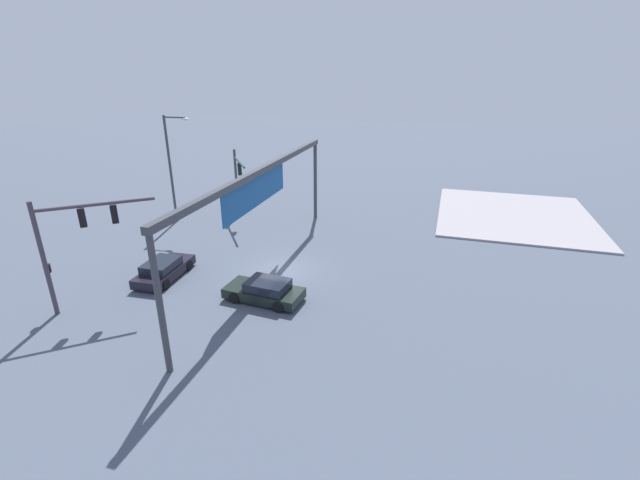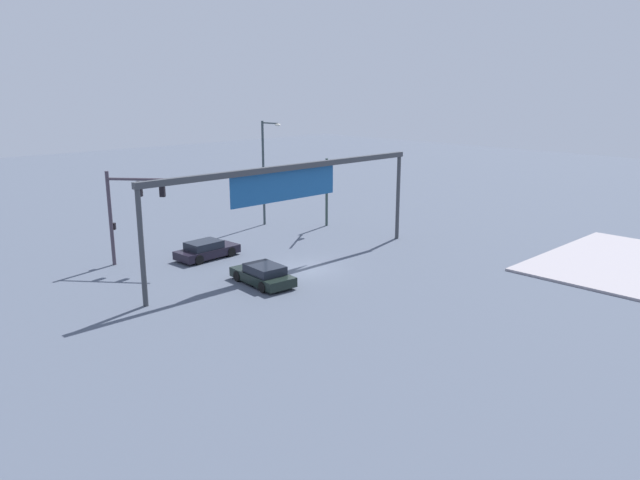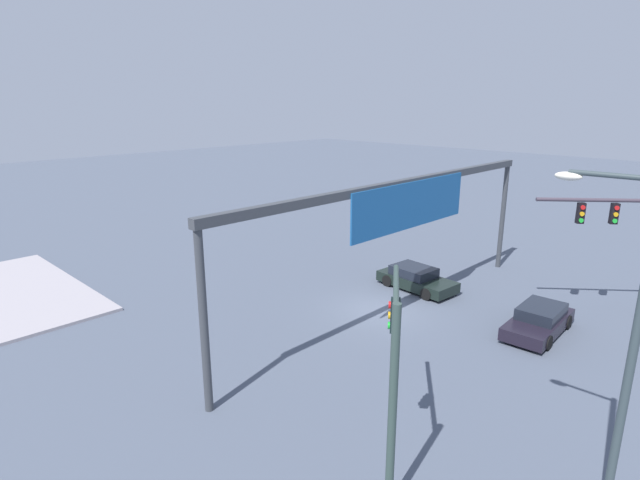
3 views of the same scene
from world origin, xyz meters
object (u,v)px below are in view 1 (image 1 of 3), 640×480
(traffic_signal_near_corner, at_px, (238,175))
(streetlamp_curved_arm, at_px, (172,163))
(traffic_signal_opposite_side, at_px, (70,236))
(sedan_car_approaching, at_px, (164,269))
(sedan_car_waiting_far, at_px, (265,291))

(traffic_signal_near_corner, height_order, streetlamp_curved_arm, streetlamp_curved_arm)
(traffic_signal_near_corner, distance_m, traffic_signal_opposite_side, 16.37)
(sedan_car_approaching, distance_m, sedan_car_waiting_far, 7.02)
(streetlamp_curved_arm, xyz_separation_m, sedan_car_approaching, (-9.39, -5.14, -4.35))
(streetlamp_curved_arm, bearing_deg, sedan_car_waiting_far, -42.49)
(traffic_signal_near_corner, relative_size, traffic_signal_opposite_side, 0.92)
(sedan_car_approaching, height_order, sedan_car_waiting_far, same)
(streetlamp_curved_arm, relative_size, sedan_car_approaching, 1.95)
(traffic_signal_near_corner, bearing_deg, traffic_signal_opposite_side, -39.97)
(traffic_signal_near_corner, xyz_separation_m, sedan_car_approaching, (-12.02, -0.80, -3.07))
(traffic_signal_opposite_side, distance_m, streetlamp_curved_arm, 14.09)
(traffic_signal_opposite_side, height_order, streetlamp_curved_arm, streetlamp_curved_arm)
(traffic_signal_opposite_side, xyz_separation_m, sedan_car_waiting_far, (3.55, -8.88, -3.56))
(traffic_signal_opposite_side, distance_m, sedan_car_waiting_far, 10.20)
(streetlamp_curved_arm, bearing_deg, sedan_car_approaching, -63.89)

